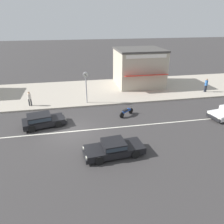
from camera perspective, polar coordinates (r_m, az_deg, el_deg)
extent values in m
plane|color=#383535|center=(18.59, -11.02, -5.07)|extent=(160.00, 160.00, 0.00)
cube|color=silver|center=(18.59, -11.02, -5.06)|extent=(50.40, 0.14, 0.01)
cube|color=#ADA393|center=(27.92, -11.39, 4.98)|extent=(68.00, 10.00, 0.15)
cube|color=black|center=(22.04, 24.90, -1.35)|extent=(0.39, 1.67, 0.28)
cube|color=white|center=(21.62, 26.12, -1.46)|extent=(0.12, 0.25, 0.14)
cube|color=white|center=(22.36, 24.00, -0.26)|extent=(0.12, 0.25, 0.14)
cylinder|color=black|center=(23.13, 25.05, -0.24)|extent=(0.63, 0.32, 0.60)
cube|color=black|center=(19.94, -17.38, -2.39)|extent=(3.79, 2.40, 0.48)
cube|color=black|center=(19.73, -18.55, -1.33)|extent=(2.21, 1.89, 0.46)
cube|color=#28333D|center=(19.73, -18.55, -1.33)|extent=(2.14, 1.90, 0.29)
cube|color=black|center=(20.20, -12.31, -1.79)|extent=(0.48, 1.62, 0.28)
cube|color=white|center=(20.63, -12.79, -0.65)|extent=(0.13, 0.25, 0.14)
cube|color=white|center=(19.58, -12.08, -1.94)|extent=(0.13, 0.25, 0.14)
cylinder|color=black|center=(20.81, -14.69, -1.27)|extent=(0.63, 0.35, 0.60)
cylinder|color=black|center=(19.39, -13.86, -3.09)|extent=(0.63, 0.35, 0.60)
cylinder|color=black|center=(20.66, -20.61, -2.26)|extent=(0.63, 0.35, 0.60)
cylinder|color=black|center=(19.23, -20.22, -4.16)|extent=(0.63, 0.35, 0.60)
cube|color=black|center=(15.24, 0.61, -9.77)|extent=(4.18, 2.02, 0.48)
cube|color=black|center=(14.98, 0.43, -8.36)|extent=(1.65, 1.62, 0.42)
cube|color=#28333D|center=(14.98, 0.43, -8.36)|extent=(1.59, 1.64, 0.27)
cube|color=black|center=(14.92, -7.17, -11.26)|extent=(0.27, 1.62, 0.28)
cube|color=white|center=(14.34, -6.68, -11.84)|extent=(0.10, 0.25, 0.14)
cube|color=white|center=(15.28, -7.47, -9.42)|extent=(0.10, 0.25, 0.14)
cylinder|color=black|center=(14.41, -3.33, -12.52)|extent=(0.62, 0.28, 0.60)
cylinder|color=black|center=(15.67, -4.68, -9.27)|extent=(0.62, 0.28, 0.60)
cylinder|color=black|center=(15.06, 6.15, -10.87)|extent=(0.62, 0.28, 0.60)
cylinder|color=black|center=(16.27, 4.06, -7.91)|extent=(0.62, 0.28, 0.60)
cylinder|color=black|center=(21.56, 4.94, 0.30)|extent=(0.51, 0.41, 0.56)
cylinder|color=black|center=(20.60, 2.58, -0.79)|extent=(0.51, 0.41, 0.56)
cube|color=#23479E|center=(21.00, 3.80, 0.26)|extent=(1.02, 0.78, 0.18)
cube|color=black|center=(20.82, 3.52, 0.48)|extent=(0.64, 0.55, 0.12)
ellipsoid|color=#23479E|center=(21.12, 4.22, 0.75)|extent=(0.46, 0.43, 0.22)
cylinder|color=#232326|center=(21.35, 4.93, 1.50)|extent=(0.35, 0.47, 0.03)
cylinder|color=#9E9EA3|center=(23.65, -6.70, 5.61)|extent=(0.12, 0.12, 2.78)
cylinder|color=#9E9EA3|center=(23.19, -6.90, 9.58)|extent=(0.60, 0.18, 0.60)
cylinder|color=white|center=(23.10, -6.88, 9.52)|extent=(0.52, 0.02, 0.52)
cylinder|color=white|center=(23.28, -6.92, 9.63)|extent=(0.52, 0.02, 0.52)
cube|color=black|center=(23.09, -6.88, 9.51)|extent=(0.19, 0.01, 0.23)
cube|color=black|center=(23.08, -6.88, 9.51)|extent=(0.29, 0.01, 0.35)
cylinder|color=#333338|center=(24.56, -20.83, 2.39)|extent=(0.14, 0.14, 0.76)
cylinder|color=#333338|center=(24.53, -20.37, 2.43)|extent=(0.14, 0.14, 0.76)
cylinder|color=silver|center=(24.33, -20.82, 3.87)|extent=(0.34, 0.34, 0.57)
sphere|color=tan|center=(24.21, -20.95, 4.73)|extent=(0.21, 0.21, 0.21)
cylinder|color=#232838|center=(29.67, 23.06, 5.64)|extent=(0.14, 0.14, 0.83)
cylinder|color=#232838|center=(29.78, 23.38, 5.65)|extent=(0.14, 0.14, 0.83)
cylinder|color=#336BB7|center=(29.53, 23.44, 6.98)|extent=(0.34, 0.34, 0.62)
sphere|color=#997051|center=(29.43, 23.58, 7.77)|extent=(0.23, 0.23, 0.23)
cube|color=#B2A893|center=(30.24, 7.02, 11.34)|extent=(5.99, 5.51, 4.58)
cube|color=#474442|center=(29.82, 7.26, 15.86)|extent=(6.11, 5.62, 0.24)
cube|color=red|center=(27.43, 8.98, 9.45)|extent=(5.39, 0.90, 0.28)
cube|color=white|center=(27.29, 9.04, 14.16)|extent=(5.09, 0.08, 0.44)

